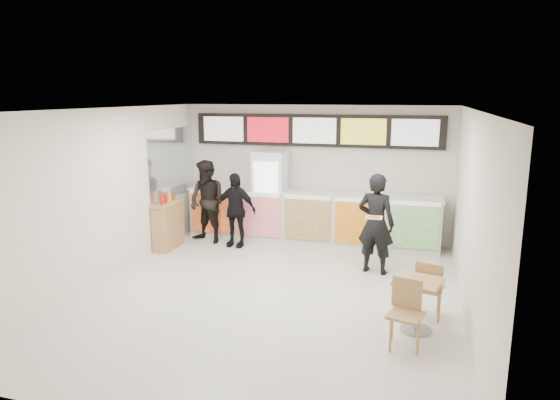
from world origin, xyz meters
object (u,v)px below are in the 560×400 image
at_px(customer_main, 376,224).
at_px(customer_left, 207,202).
at_px(service_counter, 311,217).
at_px(cafe_table, 418,296).
at_px(drinks_fridge, 270,196).
at_px(customer_mid, 235,210).
at_px(condiment_ledge, 168,225).

xyz_separation_m(customer_main, customer_left, (-3.74, 0.95, -0.01)).
height_order(service_counter, cafe_table, service_counter).
distance_m(customer_main, cafe_table, 2.38).
xyz_separation_m(drinks_fridge, customer_mid, (-0.57, -0.72, -0.20)).
xyz_separation_m(service_counter, condiment_ledge, (-2.82, -1.24, -0.07)).
height_order(service_counter, drinks_fridge, drinks_fridge).
bearing_deg(customer_left, service_counter, 35.13).
distance_m(customer_main, customer_mid, 3.17).
distance_m(customer_mid, cafe_table, 4.91).
bearing_deg(cafe_table, condiment_ledge, 168.96).
bearing_deg(drinks_fridge, cafe_table, -49.18).
distance_m(drinks_fridge, customer_main, 2.93).
height_order(cafe_table, condiment_ledge, condiment_ledge).
bearing_deg(customer_mid, service_counter, 28.29).
relative_size(customer_main, cafe_table, 1.19).
xyz_separation_m(customer_mid, cafe_table, (3.83, -3.06, -0.29)).
distance_m(service_counter, customer_mid, 1.68).
relative_size(service_counter, condiment_ledge, 4.70).
relative_size(drinks_fridge, customer_mid, 1.25).
bearing_deg(service_counter, cafe_table, -58.25).
height_order(customer_left, customer_mid, customer_left).
bearing_deg(customer_mid, condiment_ledge, -154.16).
distance_m(cafe_table, condiment_ledge, 5.72).
xyz_separation_m(drinks_fridge, customer_main, (2.48, -1.56, -0.07)).
height_order(customer_mid, condiment_ledge, customer_mid).
bearing_deg(customer_mid, cafe_table, -35.22).
bearing_deg(customer_main, drinks_fridge, -19.80).
relative_size(customer_main, customer_left, 1.01).
bearing_deg(customer_left, condiment_ledge, -114.38).
bearing_deg(customer_mid, customer_main, -12.11).
xyz_separation_m(drinks_fridge, condiment_ledge, (-1.88, -1.26, -0.49)).
distance_m(drinks_fridge, customer_mid, 0.94).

